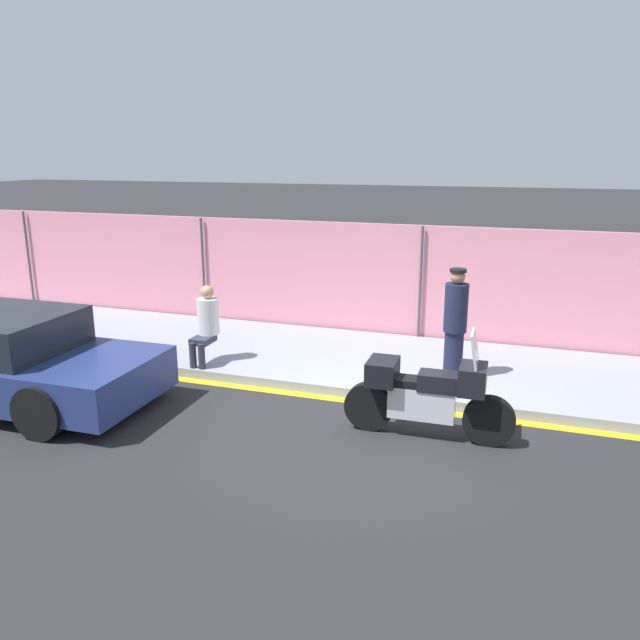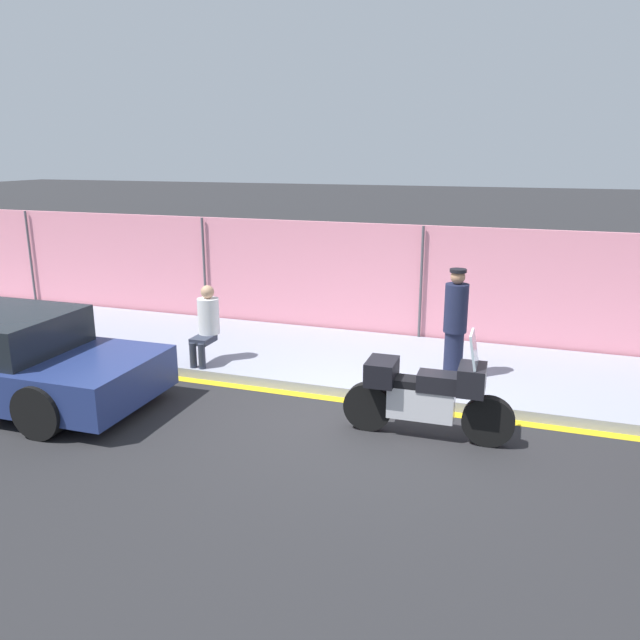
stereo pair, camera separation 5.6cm
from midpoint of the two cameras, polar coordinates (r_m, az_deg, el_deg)
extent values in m
plane|color=#262628|center=(8.30, 4.40, -9.62)|extent=(120.00, 120.00, 0.00)
cube|color=#8E93A3|center=(10.37, 7.68, -4.12)|extent=(33.05, 2.98, 0.15)
cube|color=gold|center=(8.95, 5.61, -7.72)|extent=(33.05, 0.18, 0.01)
cube|color=pink|center=(11.60, 9.43, 3.14)|extent=(31.39, 0.08, 2.20)
cylinder|color=#4C4C51|center=(15.64, -24.83, 5.01)|extent=(0.05, 0.05, 2.20)
cylinder|color=#4C4C51|center=(12.99, -10.40, 4.36)|extent=(0.05, 0.05, 2.20)
cylinder|color=#4C4C51|center=(11.51, 9.35, 3.04)|extent=(0.05, 0.05, 2.20)
cylinder|color=black|center=(7.91, 15.32, -8.92)|extent=(0.63, 0.15, 0.63)
cylinder|color=black|center=(8.08, 4.62, -7.88)|extent=(0.63, 0.15, 0.63)
cube|color=silver|center=(7.92, 9.41, -7.45)|extent=(0.83, 0.30, 0.41)
cube|color=black|center=(7.79, 11.03, -5.60)|extent=(0.53, 0.32, 0.22)
cube|color=black|center=(7.84, 8.84, -5.67)|extent=(0.61, 0.29, 0.10)
cube|color=black|center=(7.73, 13.92, -5.29)|extent=(0.33, 0.48, 0.34)
cube|color=silver|center=(7.61, 14.10, -2.61)|extent=(0.11, 0.42, 0.42)
cube|color=black|center=(7.87, 5.86, -4.70)|extent=(0.37, 0.51, 0.30)
cylinder|color=#191E38|center=(9.63, 12.26, -3.12)|extent=(0.28, 0.28, 0.73)
cylinder|color=#191E38|center=(9.43, 12.50, 1.07)|extent=(0.35, 0.35, 0.73)
sphere|color=#A37556|center=(9.33, 12.66, 3.87)|extent=(0.22, 0.22, 0.22)
cylinder|color=black|center=(9.32, 12.70, 4.43)|extent=(0.25, 0.25, 0.05)
cylinder|color=#2D3342|center=(10.10, -11.37, -3.16)|extent=(0.11, 0.11, 0.41)
cylinder|color=#2D3342|center=(10.02, -10.59, -3.26)|extent=(0.11, 0.11, 0.41)
cube|color=#2D3342|center=(10.17, -10.47, -1.77)|extent=(0.30, 0.41, 0.10)
cylinder|color=white|center=(10.25, -10.00, 0.37)|extent=(0.35, 0.35, 0.58)
sphere|color=tan|center=(10.15, -10.10, 2.54)|extent=(0.22, 0.22, 0.22)
cube|color=navy|center=(10.06, -27.11, -3.86)|extent=(4.74, 1.93, 0.58)
cylinder|color=black|center=(9.81, -17.33, -4.10)|extent=(0.71, 0.23, 0.71)
cylinder|color=black|center=(8.54, -24.12, -7.65)|extent=(0.71, 0.23, 0.71)
cylinder|color=red|center=(11.72, -21.41, -1.30)|extent=(0.19, 0.19, 0.44)
sphere|color=red|center=(11.65, -21.53, -0.02)|extent=(0.17, 0.17, 0.17)
cylinder|color=red|center=(11.64, -21.74, -1.33)|extent=(0.07, 0.08, 0.07)
camera|label=1|loc=(0.03, -89.83, 0.05)|focal=35.00mm
camera|label=2|loc=(0.03, 90.17, -0.05)|focal=35.00mm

